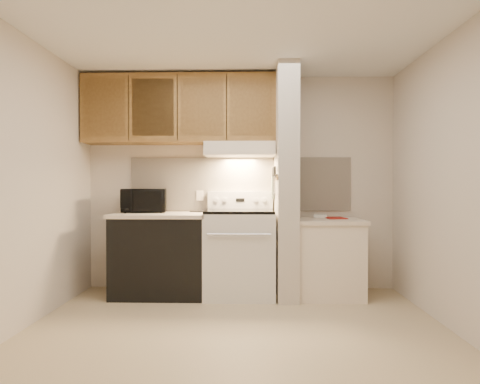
{
  "coord_description": "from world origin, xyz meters",
  "views": [
    {
      "loc": [
        0.11,
        -3.26,
        1.21
      ],
      "look_at": [
        0.01,
        0.75,
        1.15
      ],
      "focal_mm": 30.0,
      "sensor_mm": 36.0,
      "label": 1
    }
  ],
  "objects": [
    {
      "name": "floor",
      "position": [
        0.0,
        0.0,
        0.0
      ],
      "size": [
        3.6,
        3.6,
        0.0
      ],
      "primitive_type": "plane",
      "color": "tan",
      "rests_on": "ground"
    },
    {
      "name": "ceiling",
      "position": [
        0.0,
        0.0,
        2.5
      ],
      "size": [
        3.6,
        3.6,
        0.0
      ],
      "primitive_type": "plane",
      "rotation": [
        3.14,
        0.0,
        0.0
      ],
      "color": "white",
      "rests_on": "wall_back"
    },
    {
      "name": "wall_back",
      "position": [
        0.0,
        1.5,
        1.25
      ],
      "size": [
        3.6,
        2.5,
        0.02
      ],
      "primitive_type": "cube",
      "rotation": [
        1.57,
        0.0,
        0.0
      ],
      "color": "beige",
      "rests_on": "floor"
    },
    {
      "name": "wall_left",
      "position": [
        -1.8,
        0.0,
        1.25
      ],
      "size": [
        0.02,
        3.0,
        2.5
      ],
      "primitive_type": "cube",
      "color": "beige",
      "rests_on": "floor"
    },
    {
      "name": "wall_right",
      "position": [
        1.8,
        0.0,
        1.25
      ],
      "size": [
        0.02,
        3.0,
        2.5
      ],
      "primitive_type": "cube",
      "color": "beige",
      "rests_on": "floor"
    },
    {
      "name": "backsplash",
      "position": [
        0.0,
        1.49,
        1.24
      ],
      "size": [
        2.6,
        0.02,
        0.63
      ],
      "primitive_type": "cube",
      "color": "#F1E1CA",
      "rests_on": "wall_back"
    },
    {
      "name": "range_body",
      "position": [
        0.0,
        1.16,
        0.46
      ],
      "size": [
        0.76,
        0.65,
        0.92
      ],
      "primitive_type": "cube",
      "color": "silver",
      "rests_on": "floor"
    },
    {
      "name": "oven_window",
      "position": [
        0.0,
        0.84,
        0.5
      ],
      "size": [
        0.5,
        0.01,
        0.3
      ],
      "primitive_type": "cube",
      "color": "black",
      "rests_on": "range_body"
    },
    {
      "name": "oven_handle",
      "position": [
        0.0,
        0.8,
        0.72
      ],
      "size": [
        0.65,
        0.02,
        0.02
      ],
      "primitive_type": "cylinder",
      "rotation": [
        0.0,
        1.57,
        0.0
      ],
      "color": "silver",
      "rests_on": "range_body"
    },
    {
      "name": "cooktop",
      "position": [
        0.0,
        1.16,
        0.94
      ],
      "size": [
        0.74,
        0.64,
        0.03
      ],
      "primitive_type": "cube",
      "color": "black",
      "rests_on": "range_body"
    },
    {
      "name": "range_backguard",
      "position": [
        0.0,
        1.44,
        1.05
      ],
      "size": [
        0.76,
        0.08,
        0.2
      ],
      "primitive_type": "cube",
      "color": "silver",
      "rests_on": "range_body"
    },
    {
      "name": "range_display",
      "position": [
        0.0,
        1.4,
        1.05
      ],
      "size": [
        0.1,
        0.01,
        0.04
      ],
      "primitive_type": "cube",
      "color": "black",
      "rests_on": "range_backguard"
    },
    {
      "name": "range_knob_left_outer",
      "position": [
        -0.28,
        1.4,
        1.05
      ],
      "size": [
        0.05,
        0.02,
        0.05
      ],
      "primitive_type": "cylinder",
      "rotation": [
        1.57,
        0.0,
        0.0
      ],
      "color": "silver",
      "rests_on": "range_backguard"
    },
    {
      "name": "range_knob_left_inner",
      "position": [
        -0.18,
        1.4,
        1.05
      ],
      "size": [
        0.05,
        0.02,
        0.05
      ],
      "primitive_type": "cylinder",
      "rotation": [
        1.57,
        0.0,
        0.0
      ],
      "color": "silver",
      "rests_on": "range_backguard"
    },
    {
      "name": "range_knob_right_inner",
      "position": [
        0.18,
        1.4,
        1.05
      ],
      "size": [
        0.05,
        0.02,
        0.05
      ],
      "primitive_type": "cylinder",
      "rotation": [
        1.57,
        0.0,
        0.0
      ],
      "color": "silver",
      "rests_on": "range_backguard"
    },
    {
      "name": "range_knob_right_outer",
      "position": [
        0.28,
        1.4,
        1.05
      ],
      "size": [
        0.05,
        0.02,
        0.05
      ],
      "primitive_type": "cylinder",
      "rotation": [
        1.57,
        0.0,
        0.0
      ],
      "color": "silver",
      "rests_on": "range_backguard"
    },
    {
      "name": "dishwasher_front",
      "position": [
        -0.88,
        1.17,
        0.43
      ],
      "size": [
        1.0,
        0.63,
        0.87
      ],
      "primitive_type": "cube",
      "color": "black",
      "rests_on": "floor"
    },
    {
      "name": "left_countertop",
      "position": [
        -0.88,
        1.17,
        0.89
      ],
      "size": [
        1.04,
        0.67,
        0.04
      ],
      "primitive_type": "cube",
      "color": "beige",
      "rests_on": "dishwasher_front"
    },
    {
      "name": "spoon_rest",
      "position": [
        -0.48,
        1.36,
        0.92
      ],
      "size": [
        0.22,
        0.14,
        0.01
      ],
      "primitive_type": "cube",
      "rotation": [
        0.0,
        0.0,
        -0.41
      ],
      "color": "black",
      "rests_on": "left_countertop"
    },
    {
      "name": "teal_jar",
      "position": [
        -1.23,
        1.37,
        0.96
      ],
      "size": [
        0.11,
        0.11,
        0.11
      ],
      "primitive_type": "cylinder",
      "rotation": [
        0.0,
        0.0,
        0.22
      ],
      "color": "#246C65",
      "rests_on": "left_countertop"
    },
    {
      "name": "outlet",
      "position": [
        -0.48,
        1.48,
        1.1
      ],
      "size": [
        0.08,
        0.01,
        0.12
      ],
      "primitive_type": "cube",
      "color": "#F0E0C9",
      "rests_on": "backsplash"
    },
    {
      "name": "microwave",
      "position": [
        -1.1,
        1.31,
        1.05
      ],
      "size": [
        0.53,
        0.4,
        0.27
      ],
      "primitive_type": "imported",
      "rotation": [
        0.0,
        0.0,
        0.15
      ],
      "color": "black",
      "rests_on": "left_countertop"
    },
    {
      "name": "partition_pillar",
      "position": [
        0.51,
        1.15,
        1.25
      ],
      "size": [
        0.22,
        0.7,
        2.5
      ],
      "primitive_type": "cube",
      "color": "beige",
      "rests_on": "floor"
    },
    {
      "name": "pillar_trim",
      "position": [
        0.39,
        1.15,
        1.3
      ],
      "size": [
        0.01,
        0.7,
        0.04
      ],
      "primitive_type": "cube",
      "color": "olive",
      "rests_on": "partition_pillar"
    },
    {
      "name": "knife_strip",
      "position": [
        0.39,
        1.1,
        1.32
      ],
      "size": [
        0.02,
        0.42,
        0.04
      ],
      "primitive_type": "cube",
      "color": "black",
      "rests_on": "partition_pillar"
    },
    {
      "name": "knife_blade_a",
      "position": [
        0.38,
        0.93,
        1.22
      ],
      "size": [
        0.01,
        0.03,
        0.16
      ],
      "primitive_type": "cube",
      "color": "silver",
      "rests_on": "knife_strip"
    },
    {
      "name": "knife_handle_a",
      "position": [
        0.38,
        0.95,
        1.37
      ],
      "size": [
        0.02,
        0.02,
        0.1
      ],
      "primitive_type": "cylinder",
      "color": "black",
      "rests_on": "knife_strip"
    },
    {
      "name": "knife_blade_b",
      "position": [
        0.38,
        1.01,
        1.21
      ],
      "size": [
        0.01,
        0.04,
        0.18
      ],
      "primitive_type": "cube",
      "color": "silver",
      "rests_on": "knife_strip"
    },
    {
      "name": "knife_handle_b",
      "position": [
        0.38,
        1.02,
        1.37
      ],
      "size": [
        0.02,
        0.02,
        0.1
      ],
      "primitive_type": "cylinder",
      "color": "black",
      "rests_on": "knife_strip"
    },
    {
      "name": "knife_blade_c",
      "position": [
        0.38,
        1.1,
        1.2
      ],
      "size": [
        0.01,
        0.04,
        0.2
      ],
      "primitive_type": "cube",
      "color": "silver",
      "rests_on": "knife_strip"
    },
    {
      "name": "knife_handle_c",
      "position": [
        0.38,
        1.09,
        1.37
      ],
      "size": [
        0.02,
        0.02,
        0.1
      ],
      "primitive_type": "cylinder",
      "color": "black",
      "rests_on": "knife_strip"
    },
    {
      "name": "knife_blade_d",
      "position": [
        0.38,
        1.18,
        1.22
      ],
      "size": [
        0.01,
        0.04,
        0.16
      ],
      "primitive_type": "cube",
      "color": "silver",
      "rests_on": "knife_strip"
    },
    {
      "name": "knife_handle_d",
      "position": [
        0.38,
        1.19,
        1.37
      ],
      "size": [
        0.02,
        0.02,
        0.1
      ],
      "primitive_type": "cylinder",
      "color": "black",
      "rests_on": "knife_strip"
    },
    {
      "name": "knife_blade_e",
      "position": [
        0.38,
        1.26,
        1.21
      ],
      "size": [
        0.01,
        0.04,
        0.18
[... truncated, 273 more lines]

